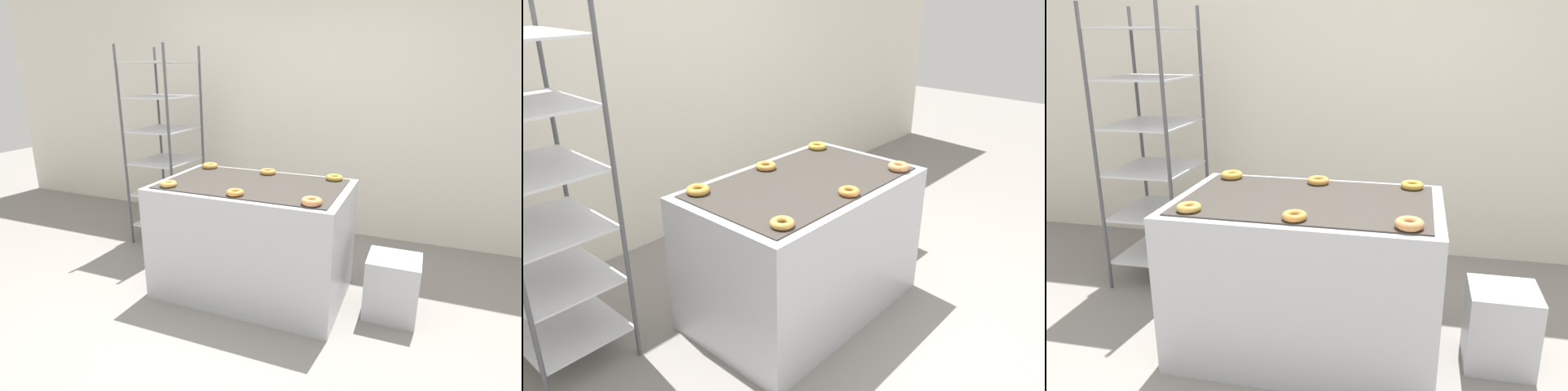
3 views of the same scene
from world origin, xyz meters
The scene contains 11 objects.
ground_plane centered at (0.00, 0.00, 0.00)m, with size 14.00×14.00×0.00m, color gray.
wall_back centered at (0.00, 2.12, 1.40)m, with size 8.00×0.05×2.80m.
fryer_machine centered at (0.00, 0.67, 0.43)m, with size 1.37×0.84×0.85m.
baking_rack_cart centered at (-1.20, 1.32, 0.94)m, with size 0.53×0.59×1.85m.
glaze_bin centered at (1.01, 0.71, 0.22)m, with size 0.35×0.32×0.43m.
donut_near_left centered at (-0.51, 0.37, 0.87)m, with size 0.12×0.12×0.04m, color gold.
donut_near_center centered at (0.01, 0.36, 0.87)m, with size 0.12×0.12×0.04m, color #CE8237.
donut_near_right centered at (0.52, 0.36, 0.88)m, with size 0.13×0.13×0.04m, color #C7824C.
donut_far_left centered at (-0.52, 0.98, 0.87)m, with size 0.13×0.13×0.04m, color gold.
donut_far_center centered at (0.00, 0.97, 0.87)m, with size 0.12×0.12×0.04m, color #C8883B.
donut_far_right centered at (0.52, 0.99, 0.87)m, with size 0.12×0.12×0.04m, color gold.
Camera 2 is at (-2.09, -1.05, 1.92)m, focal length 35.00 mm.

